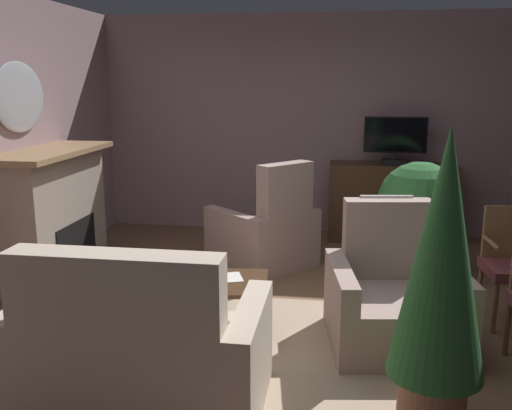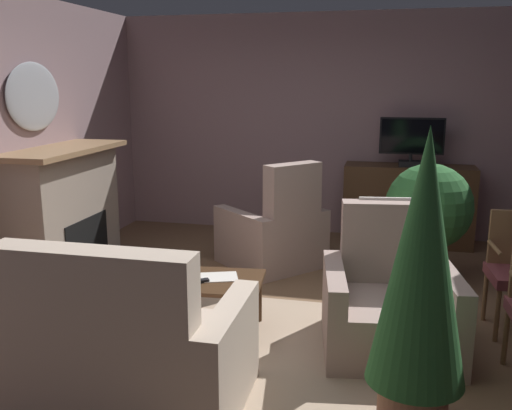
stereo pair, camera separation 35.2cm
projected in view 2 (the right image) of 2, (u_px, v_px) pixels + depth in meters
ground_plane at (269, 330)px, 4.45m from camera, size 5.62×6.52×0.04m
wall_back at (318, 126)px, 7.01m from camera, size 5.62×0.10×2.71m
rug_central at (233, 353)px, 4.02m from camera, size 2.41×2.11×0.01m
fireplace at (66, 214)px, 5.58m from camera, size 0.96×1.59×1.27m
wall_mirror_oval at (34, 97)px, 5.38m from camera, size 0.06×0.85×0.65m
tv_cabinet at (407, 207)px, 6.63m from camera, size 1.48×0.49×0.94m
television at (412, 140)px, 6.41m from camera, size 0.72×0.20×0.56m
coffee_table at (205, 286)px, 4.28m from camera, size 0.93×0.66×0.44m
tv_remote at (198, 281)px, 4.19m from camera, size 0.17×0.13×0.02m
folded_newspaper at (218, 277)px, 4.30m from camera, size 0.36×0.31×0.01m
sofa_floral at (121, 352)px, 3.31m from camera, size 1.43×0.89×1.06m
armchair_by_fireplace at (274, 235)px, 5.86m from camera, size 1.24×1.23×1.12m
armchair_beside_cabinet at (388, 305)px, 4.07m from camera, size 1.04×1.03×1.04m
potted_plant_tall_palm_by_window at (421, 274)px, 2.95m from camera, size 0.53×0.53×1.70m
potted_plant_on_hearth_side at (429, 210)px, 5.25m from camera, size 0.81×0.81×1.16m
cat at (174, 279)px, 5.20m from camera, size 0.29×0.72×0.23m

